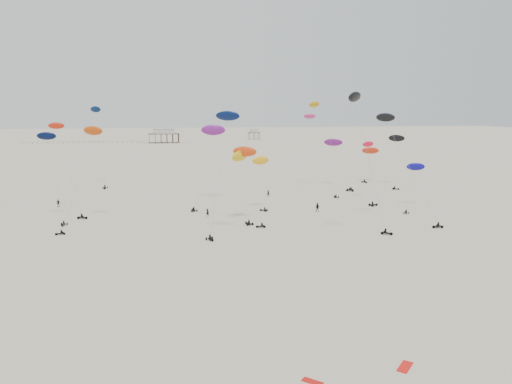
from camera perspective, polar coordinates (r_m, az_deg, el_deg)
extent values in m
plane|color=beige|center=(205.12, -6.48, 3.03)|extent=(900.00, 900.00, 0.00)
cube|color=brown|center=(353.49, -10.48, 6.55)|extent=(21.00, 13.00, 0.30)
cube|color=silver|center=(353.41, -10.49, 6.84)|extent=(14.00, 8.40, 3.20)
cube|color=#B2B2AD|center=(353.34, -10.50, 7.12)|extent=(15.00, 9.00, 0.30)
cube|color=brown|center=(391.48, -0.24, 6.81)|extent=(9.00, 7.00, 0.30)
cube|color=silver|center=(391.42, -0.24, 7.01)|extent=(5.60, 4.20, 2.40)
cube|color=#B2B2AD|center=(391.37, -0.24, 7.21)|extent=(6.00, 4.50, 0.30)
cube|color=black|center=(356.19, -18.89, 5.47)|extent=(80.00, 0.10, 0.10)
cylinder|color=gray|center=(154.78, -17.40, 4.83)|extent=(0.03, 0.03, 24.88)
ellipsoid|color=#051A42|center=(161.02, -17.88, 8.99)|extent=(4.13, 3.94, 2.07)
cylinder|color=gray|center=(133.59, 7.58, 4.14)|extent=(0.03, 0.03, 22.93)
ellipsoid|color=#CB2F81|center=(138.01, 6.14, 8.61)|extent=(3.51, 1.88, 1.67)
cylinder|color=gray|center=(103.59, 17.24, 2.35)|extent=(0.03, 0.03, 23.33)
ellipsoid|color=black|center=(106.68, 14.57, 8.26)|extent=(3.79, 3.84, 1.95)
cylinder|color=gray|center=(107.81, -22.01, 1.31)|extent=(0.03, 0.03, 18.58)
ellipsoid|color=#040E36|center=(111.95, -22.83, 5.92)|extent=(4.09, 2.01, 1.96)
cylinder|color=gray|center=(160.06, 12.62, 2.82)|extent=(0.03, 0.03, 9.12)
ellipsoid|color=red|center=(161.60, 12.94, 4.64)|extent=(5.73, 4.07, 2.65)
cylinder|color=gray|center=(118.45, 17.29, 0.28)|extent=(0.03, 0.03, 13.68)
ellipsoid|color=#0F0B96|center=(123.40, 17.78, 2.78)|extent=(4.51, 2.71, 2.08)
cylinder|color=gray|center=(90.93, 13.00, 2.77)|extent=(0.03, 0.03, 23.93)
ellipsoid|color=black|center=(89.78, 11.21, 10.62)|extent=(4.50, 4.43, 2.22)
cylinder|color=gray|center=(114.95, -20.59, 2.35)|extent=(0.03, 0.03, 22.44)
ellipsoid|color=red|center=(121.04, -21.87, 7.05)|extent=(3.59, 1.52, 1.77)
cylinder|color=gray|center=(99.30, -1.37, 0.17)|extent=(0.03, 0.03, 12.54)
ellipsoid|color=yellow|center=(100.88, -1.85, 4.15)|extent=(5.22, 5.39, 2.70)
cylinder|color=gray|center=(144.73, 8.66, 5.13)|extent=(0.03, 0.03, 26.96)
ellipsoid|color=orange|center=(149.74, 6.68, 9.91)|extent=(5.05, 4.40, 2.33)
cylinder|color=gray|center=(97.92, -0.38, 0.31)|extent=(0.03, 0.03, 14.51)
ellipsoid|color=#E63F10|center=(100.35, -1.30, 4.65)|extent=(5.23, 3.95, 2.45)
cylinder|color=gray|center=(124.47, 12.96, 2.05)|extent=(0.03, 0.03, 16.19)
ellipsoid|color=#F81138|center=(128.90, 12.69, 5.36)|extent=(3.65, 2.19, 1.70)
cylinder|color=gray|center=(151.37, 15.70, 3.16)|extent=(0.03, 0.03, 16.56)
ellipsoid|color=black|center=(156.29, 15.77, 5.95)|extent=(4.88, 4.54, 2.41)
cylinder|color=gray|center=(117.88, -5.97, 2.60)|extent=(0.03, 0.03, 22.01)
ellipsoid|color=#7C198B|center=(124.54, -4.91, 7.07)|extent=(6.23, 3.06, 2.85)
cylinder|color=gray|center=(147.10, 9.73, 2.94)|extent=(0.03, 0.03, 15.37)
ellipsoid|color=#701679|center=(151.13, 8.82, 5.63)|extent=(5.96, 4.46, 2.76)
cylinder|color=gray|center=(112.46, 0.73, 0.70)|extent=(0.03, 0.03, 10.43)
ellipsoid|color=yellow|center=(113.81, 0.53, 3.63)|extent=(4.69, 2.91, 2.14)
cylinder|color=gray|center=(87.51, -4.23, 1.63)|extent=(0.03, 0.03, 20.70)
ellipsoid|color=#051344|center=(89.33, -3.26, 8.68)|extent=(4.90, 3.91, 2.23)
cylinder|color=gray|center=(101.87, -19.71, 1.28)|extent=(0.03, 0.03, 22.12)
ellipsoid|color=#D1440B|center=(107.49, -18.14, 6.68)|extent=(4.86, 3.99, 2.29)
imported|color=black|center=(106.58, -5.55, -2.78)|extent=(0.88, 0.78, 2.02)
imported|color=black|center=(111.78, 7.04, -2.24)|extent=(1.27, 1.19, 2.27)
imported|color=black|center=(124.99, -21.65, -1.61)|extent=(1.33, 0.85, 2.11)
imported|color=black|center=(130.47, 1.40, -0.51)|extent=(0.83, 0.67, 1.99)
cube|color=red|center=(48.16, 16.66, -18.63)|extent=(2.17, 2.21, 0.08)
cube|color=red|center=(44.47, 6.48, -20.78)|extent=(1.76, 1.77, 0.07)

